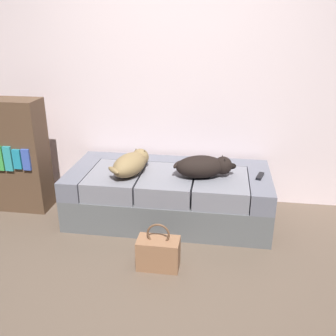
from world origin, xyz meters
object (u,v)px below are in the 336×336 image
couch (169,195)px  dog_tan (131,163)px  handbag (158,253)px  dog_dark (204,166)px  tv_remote (260,176)px  bookshelf (17,156)px

couch → dog_tan: 0.48m
handbag → dog_dark: bearing=67.3°
couch → dog_tan: size_ratio=3.29×
handbag → couch: bearing=92.5°
tv_remote → handbag: 1.15m
couch → handbag: bearing=-87.5°
couch → bookshelf: 1.52m
tv_remote → bookshelf: (-2.31, 0.03, 0.06)m
dog_dark → handbag: (-0.29, -0.70, -0.45)m
couch → tv_remote: 0.86m
couch → handbag: 0.79m
couch → bookshelf: size_ratio=1.68×
dog_dark → bookshelf: size_ratio=0.51×
tv_remote → bookshelf: bookshelf is taller
dog_dark → dog_tan: bearing=-178.4°
dog_tan → tv_remote: 1.15m
couch → dog_tan: (-0.32, -0.11, 0.34)m
dog_dark → bookshelf: (-1.81, 0.09, -0.03)m
dog_tan → bookshelf: bearing=174.8°
dog_tan → tv_remote: (1.14, 0.08, -0.09)m
couch → tv_remote: size_ratio=12.31×
dog_dark → handbag: size_ratio=1.49×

